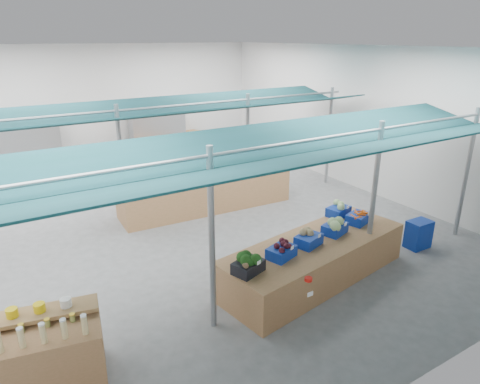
% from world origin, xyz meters
% --- Properties ---
extents(floor, '(13.00, 13.00, 0.00)m').
position_xyz_m(floor, '(0.00, 0.00, 0.00)').
color(floor, slate).
rests_on(floor, ground).
extents(hall, '(13.00, 13.00, 13.00)m').
position_xyz_m(hall, '(0.00, 1.44, 2.65)').
color(hall, silver).
rests_on(hall, ground).
extents(pole_grid, '(10.00, 4.60, 3.00)m').
position_xyz_m(pole_grid, '(0.75, -1.75, 1.81)').
color(pole_grid, gray).
rests_on(pole_grid, floor).
extents(awnings, '(9.50, 7.08, 0.30)m').
position_xyz_m(awnings, '(0.75, -1.75, 2.78)').
color(awnings, '#0B2F31').
rests_on(awnings, pole_grid).
extents(back_shelving_left, '(2.00, 0.50, 2.00)m').
position_xyz_m(back_shelving_left, '(-2.50, 6.00, 1.00)').
color(back_shelving_left, '#B23F33').
rests_on(back_shelving_left, floor).
extents(back_shelving_right, '(2.00, 0.50, 2.00)m').
position_xyz_m(back_shelving_right, '(2.00, 6.00, 1.00)').
color(back_shelving_right, '#B23F33').
rests_on(back_shelving_right, floor).
extents(bottle_shelf, '(2.11, 1.50, 1.16)m').
position_xyz_m(bottle_shelf, '(-3.73, -3.87, 0.47)').
color(bottle_shelf, olive).
rests_on(bottle_shelf, floor).
extents(veg_counter, '(4.15, 1.94, 0.78)m').
position_xyz_m(veg_counter, '(1.36, -3.73, 0.39)').
color(veg_counter, olive).
rests_on(veg_counter, floor).
extents(fruit_counter, '(4.69, 1.34, 1.00)m').
position_xyz_m(fruit_counter, '(1.22, 0.53, 0.50)').
color(fruit_counter, olive).
rests_on(fruit_counter, floor).
extents(far_counter, '(4.78, 2.89, 0.87)m').
position_xyz_m(far_counter, '(1.50, 5.52, 0.43)').
color(far_counter, olive).
rests_on(far_counter, floor).
extents(crate_stack, '(0.53, 0.37, 0.63)m').
position_xyz_m(crate_stack, '(4.16, -3.95, 0.31)').
color(crate_stack, navy).
rests_on(crate_stack, floor).
extents(vendor_left, '(0.70, 0.48, 1.86)m').
position_xyz_m(vendor_left, '(0.02, 1.63, 0.93)').
color(vendor_left, '#1970A3').
rests_on(vendor_left, floor).
extents(vendor_right, '(0.94, 0.75, 1.86)m').
position_xyz_m(vendor_right, '(1.82, 1.63, 0.93)').
color(vendor_right, '#BA3316').
rests_on(vendor_right, floor).
extents(crate_broccoli, '(0.58, 0.49, 0.35)m').
position_xyz_m(crate_broccoli, '(-0.34, -4.00, 0.94)').
color(crate_broccoli, black).
rests_on(crate_broccoli, veg_counter).
extents(crate_beets, '(0.58, 0.49, 0.29)m').
position_xyz_m(crate_beets, '(0.43, -3.88, 0.91)').
color(crate_beets, navy).
rests_on(crate_beets, veg_counter).
extents(crate_celeriac, '(0.58, 0.49, 0.31)m').
position_xyz_m(crate_celeriac, '(1.14, -3.76, 0.92)').
color(crate_celeriac, navy).
rests_on(crate_celeriac, veg_counter).
extents(crate_cabbage, '(0.58, 0.49, 0.35)m').
position_xyz_m(crate_cabbage, '(1.90, -3.64, 0.94)').
color(crate_cabbage, navy).
rests_on(crate_cabbage, veg_counter).
extents(crate_carrots, '(0.58, 0.49, 0.29)m').
position_xyz_m(crate_carrots, '(2.67, -3.52, 0.89)').
color(crate_carrots, navy).
rests_on(crate_carrots, veg_counter).
extents(sparrow, '(0.12, 0.09, 0.11)m').
position_xyz_m(sparrow, '(-0.49, -4.16, 1.02)').
color(sparrow, brown).
rests_on(sparrow, crate_broccoli).
extents(pole_ribbon, '(0.12, 0.12, 0.28)m').
position_xyz_m(pole_ribbon, '(0.01, -5.09, 1.08)').
color(pole_ribbon, red).
rests_on(pole_ribbon, pole_grid).
extents(apple_heap_yellow, '(1.96, 0.89, 0.27)m').
position_xyz_m(apple_heap_yellow, '(0.11, 0.48, 1.16)').
color(apple_heap_yellow, '#997247').
rests_on(apple_heap_yellow, fruit_counter).
extents(apple_heap_red, '(1.56, 0.85, 0.27)m').
position_xyz_m(apple_heap_red, '(2.15, 0.38, 1.16)').
color(apple_heap_red, '#997247').
rests_on(apple_heap_red, fruit_counter).
extents(pineapple, '(0.14, 0.14, 0.39)m').
position_xyz_m(pineapple, '(3.31, 0.32, 1.18)').
color(pineapple, '#8C6019').
rests_on(pineapple, fruit_counter).
extents(crate_extra, '(0.57, 0.46, 0.32)m').
position_xyz_m(crate_extra, '(2.59, -3.03, 0.92)').
color(crate_extra, navy).
rests_on(crate_extra, veg_counter).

